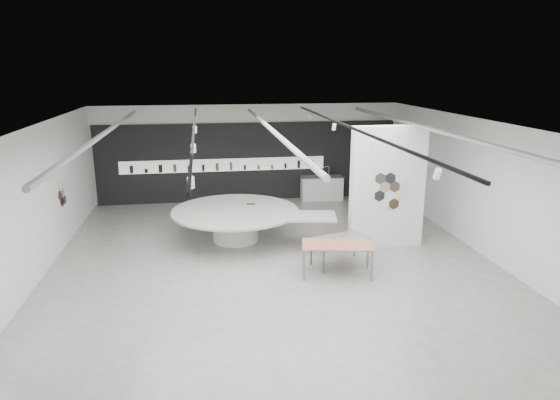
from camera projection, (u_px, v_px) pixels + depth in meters
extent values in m
cube|color=#A09E97|center=(274.00, 265.00, 13.59)|extent=(12.00, 14.00, 0.01)
cube|color=silver|center=(274.00, 125.00, 12.60)|extent=(12.00, 14.00, 0.01)
cube|color=white|center=(249.00, 153.00, 19.77)|extent=(12.00, 0.01, 3.80)
cube|color=white|center=(352.00, 334.00, 6.41)|extent=(12.00, 0.01, 3.80)
cube|color=white|center=(486.00, 189.00, 13.99)|extent=(0.01, 14.00, 3.80)
cube|color=white|center=(31.00, 207.00, 12.20)|extent=(0.01, 14.00, 3.80)
cylinder|color=#939396|center=(105.00, 133.00, 12.49)|extent=(0.12, 12.00, 0.12)
cylinder|color=#939396|center=(271.00, 129.00, 13.12)|extent=(0.12, 12.00, 0.12)
cylinder|color=#939396|center=(422.00, 127.00, 13.75)|extent=(0.12, 12.00, 0.12)
cube|color=black|center=(194.00, 130.00, 12.32)|extent=(0.05, 13.00, 0.06)
cylinder|color=white|center=(191.00, 182.00, 7.60)|extent=(0.11, 0.18, 0.21)
cylinder|color=white|center=(193.00, 148.00, 10.75)|extent=(0.11, 0.18, 0.21)
cylinder|color=white|center=(195.00, 130.00, 13.90)|extent=(0.11, 0.18, 0.21)
cylinder|color=white|center=(196.00, 118.00, 17.05)|extent=(0.11, 0.18, 0.21)
cube|color=black|center=(350.00, 127.00, 12.92)|extent=(0.05, 13.00, 0.06)
cylinder|color=white|center=(437.00, 174.00, 8.20)|extent=(0.11, 0.18, 0.21)
cylinder|color=white|center=(371.00, 144.00, 11.35)|extent=(0.11, 0.18, 0.21)
cylinder|color=white|center=(334.00, 127.00, 14.49)|extent=(0.11, 0.18, 0.21)
cylinder|color=white|center=(310.00, 116.00, 17.64)|extent=(0.11, 0.18, 0.21)
cylinder|color=black|center=(62.00, 202.00, 14.73)|extent=(0.03, 0.28, 0.28)
cylinder|color=black|center=(65.00, 200.00, 14.98)|extent=(0.03, 0.28, 0.28)
cylinder|color=tan|center=(63.00, 193.00, 14.79)|extent=(0.03, 0.28, 0.28)
cylinder|color=#3E2D1F|center=(60.00, 195.00, 14.55)|extent=(0.03, 0.28, 0.28)
cylinder|color=white|center=(61.00, 187.00, 14.61)|extent=(0.03, 0.28, 0.28)
cylinder|color=silver|center=(63.00, 185.00, 14.86)|extent=(0.03, 0.28, 0.28)
cube|color=black|center=(249.00, 162.00, 19.80)|extent=(11.80, 0.10, 3.10)
cube|color=white|center=(224.00, 165.00, 19.61)|extent=(8.00, 0.06, 0.46)
cube|color=white|center=(224.00, 171.00, 19.61)|extent=(8.00, 0.18, 0.02)
cylinder|color=black|center=(131.00, 169.00, 19.04)|extent=(0.13, 0.13, 0.29)
cylinder|color=black|center=(146.00, 171.00, 19.14)|extent=(0.13, 0.13, 0.15)
cylinder|color=black|center=(161.00, 168.00, 19.20)|extent=(0.14, 0.14, 0.30)
cylinder|color=brown|center=(175.00, 168.00, 19.28)|extent=(0.12, 0.12, 0.29)
cylinder|color=black|center=(189.00, 169.00, 19.37)|extent=(0.12, 0.12, 0.21)
cylinder|color=black|center=(203.00, 168.00, 19.45)|extent=(0.10, 0.10, 0.25)
cylinder|color=brown|center=(217.00, 167.00, 19.52)|extent=(0.12, 0.12, 0.30)
cylinder|color=brown|center=(231.00, 166.00, 19.60)|extent=(0.10, 0.10, 0.31)
cylinder|color=black|center=(245.00, 168.00, 19.70)|extent=(0.09, 0.09, 0.17)
cylinder|color=brown|center=(259.00, 167.00, 19.79)|extent=(0.10, 0.10, 0.16)
cylinder|color=brown|center=(272.00, 167.00, 19.87)|extent=(0.09, 0.09, 0.15)
cylinder|color=black|center=(285.00, 166.00, 19.94)|extent=(0.09, 0.09, 0.21)
cylinder|color=black|center=(299.00, 164.00, 20.01)|extent=(0.11, 0.11, 0.31)
cylinder|color=black|center=(312.00, 164.00, 20.09)|extent=(0.11, 0.11, 0.29)
cube|color=white|center=(387.00, 187.00, 14.59)|extent=(2.20, 0.35, 3.60)
cylinder|color=white|center=(389.00, 196.00, 14.46)|extent=(0.34, 0.03, 0.34)
cylinder|color=silver|center=(399.00, 195.00, 14.51)|extent=(0.34, 0.03, 0.34)
cylinder|color=black|center=(380.00, 196.00, 14.42)|extent=(0.34, 0.03, 0.34)
cylinder|color=black|center=(395.00, 187.00, 14.42)|extent=(0.34, 0.03, 0.34)
cylinder|color=tan|center=(385.00, 187.00, 14.37)|extent=(0.34, 0.03, 0.34)
cylinder|color=#3E2D1F|center=(394.00, 204.00, 14.55)|extent=(0.34, 0.03, 0.34)
cylinder|color=white|center=(384.00, 204.00, 14.51)|extent=(0.34, 0.03, 0.34)
cylinder|color=silver|center=(405.00, 186.00, 14.46)|extent=(0.34, 0.03, 0.34)
cylinder|color=black|center=(390.00, 178.00, 14.33)|extent=(0.34, 0.03, 0.34)
cylinder|color=black|center=(380.00, 178.00, 14.28)|extent=(0.34, 0.03, 0.34)
cylinder|color=white|center=(236.00, 226.00, 15.37)|extent=(1.63, 1.63, 0.92)
cylinder|color=#B3B1A9|center=(235.00, 211.00, 15.25)|extent=(4.51, 4.51, 0.06)
cube|color=#B3B1A9|center=(306.00, 216.00, 14.68)|extent=(1.89, 1.37, 0.06)
cube|color=tan|center=(200.00, 209.00, 15.26)|extent=(0.30, 0.24, 0.01)
cube|color=#3E2D1F|center=(251.00, 204.00, 15.85)|extent=(0.30, 0.24, 0.01)
cube|color=#A56E55|center=(337.00, 245.00, 12.74)|extent=(1.91, 1.20, 0.03)
cube|color=slate|center=(304.00, 265.00, 12.49)|extent=(0.05, 0.05, 0.80)
cube|color=slate|center=(304.00, 254.00, 13.27)|extent=(0.05, 0.05, 0.80)
cube|color=slate|center=(372.00, 266.00, 12.44)|extent=(0.05, 0.05, 0.80)
cube|color=slate|center=(367.00, 255.00, 13.22)|extent=(0.05, 0.05, 0.80)
cube|color=slate|center=(340.00, 238.00, 13.41)|extent=(1.65, 1.15, 0.03)
cube|color=slate|center=(324.00, 260.00, 12.93)|extent=(0.05, 0.05, 0.74)
cube|color=slate|center=(311.00, 252.00, 13.50)|extent=(0.05, 0.05, 0.74)
cube|color=slate|center=(368.00, 252.00, 13.52)|extent=(0.05, 0.05, 0.74)
cube|color=slate|center=(355.00, 244.00, 14.10)|extent=(0.05, 0.05, 0.74)
cube|color=white|center=(322.00, 188.00, 20.10)|extent=(1.67, 0.69, 0.93)
cube|color=slate|center=(322.00, 177.00, 19.97)|extent=(1.71, 0.73, 0.03)
cylinder|color=silver|center=(329.00, 171.00, 20.10)|extent=(0.03, 0.03, 0.37)
cylinder|color=silver|center=(327.00, 167.00, 20.05)|extent=(0.17, 0.03, 0.02)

